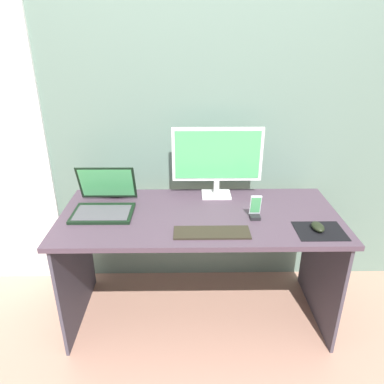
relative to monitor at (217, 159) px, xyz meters
The scene contains 10 objects.
ground_plane 1.01m from the monitor, 114.41° to the right, with size 8.00×8.00×0.00m, color tan.
wall_back 0.36m from the monitor, 119.74° to the left, with size 6.00×0.04×2.50m, color slate.
desk 0.47m from the monitor, 114.41° to the right, with size 1.58×0.70×0.73m.
monitor is the anchor object (origin of this frame).
laptop 0.72m from the monitor, 163.56° to the right, with size 0.34×0.33×0.24m.
fishbowl 0.66m from the monitor, behind, with size 0.17×0.17×0.17m, color silver.
keyboard_external 0.53m from the monitor, 97.02° to the right, with size 0.39×0.13×0.01m, color black.
mousepad 0.72m from the monitor, 41.75° to the right, with size 0.25×0.20×0.00m, color black.
mouse 0.70m from the monitor, 41.66° to the right, with size 0.06×0.10×0.04m, color black.
phone_in_dock 0.41m from the monitor, 57.80° to the right, with size 0.06×0.06×0.14m.
Camera 1 is at (-0.07, -1.81, 1.68)m, focal length 33.71 mm.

